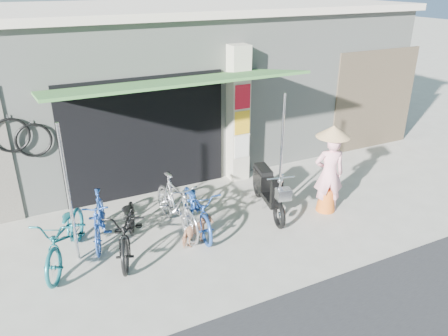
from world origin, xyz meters
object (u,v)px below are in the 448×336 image
bike_silver (176,205)px  nun (329,170)px  bike_teal (66,236)px  bike_blue (99,219)px  bike_black (128,227)px  street_dog (197,232)px  moped (268,189)px  bike_navy (197,207)px

bike_silver → nun: bearing=-16.5°
bike_silver → nun: 3.00m
bike_teal → nun: bearing=19.0°
bike_blue → nun: nun is taller
bike_teal → nun: size_ratio=1.03×
bike_black → street_dog: bearing=4.4°
bike_teal → street_dog: (2.07, -0.48, -0.23)m
bike_blue → moped: size_ratio=0.83×
bike_teal → bike_black: bike_teal is taller
bike_navy → street_dog: bike_navy is taller
bike_teal → nun: 4.88m
nun → bike_teal: bearing=17.3°
street_dog → nun: nun is taller
bike_teal → moped: size_ratio=1.03×
bike_blue → bike_navy: bearing=3.1°
nun → moped: bearing=-3.4°
bike_black → bike_silver: bearing=37.2°
bike_blue → nun: (4.24, -0.86, 0.43)m
bike_silver → street_dog: bike_silver is taller
bike_blue → bike_black: bike_black is taller
moped → nun: 1.24m
bike_black → moped: bearing=23.8°
bike_blue → bike_silver: 1.36m
bike_navy → nun: size_ratio=0.96×
bike_silver → street_dog: (0.14, -0.60, -0.27)m
bike_blue → nun: size_ratio=0.84×
bike_silver → bike_navy: size_ratio=1.02×
bike_teal → bike_blue: size_ratio=1.23×
bike_blue → bike_teal: bearing=-133.2°
bike_blue → street_dog: bearing=-13.9°
street_dog → bike_blue: bearing=37.9°
street_dog → nun: size_ratio=0.33×
bike_silver → street_dog: 0.68m
bike_navy → bike_silver: bearing=164.4°
bike_black → street_dog: bike_black is taller
bike_black → bike_silver: (0.96, 0.30, 0.05)m
bike_teal → nun: (4.84, -0.50, 0.40)m
bike_black → moped: moped is taller
street_dog → bike_teal: bearing=54.5°
bike_silver → bike_black: bearing=-166.9°
bike_navy → bike_teal: bearing=-174.2°
bike_navy → moped: bearing=7.8°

